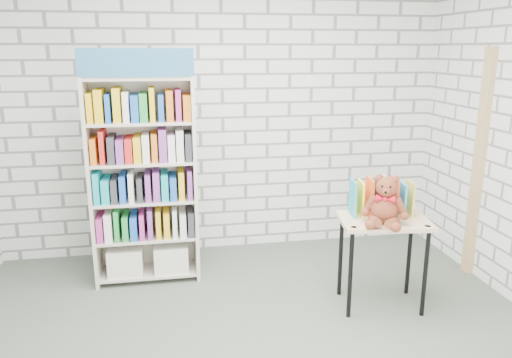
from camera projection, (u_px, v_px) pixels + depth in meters
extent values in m
plane|color=#4A5346|center=(258.00, 352.00, 3.53)|extent=(4.50, 4.50, 0.00)
cube|color=silver|center=(223.00, 118.00, 5.08)|extent=(4.50, 0.02, 2.80)
cube|color=silver|center=(400.00, 323.00, 1.27)|extent=(4.50, 0.02, 2.80)
cube|color=beige|center=(92.00, 184.00, 4.37)|extent=(0.03, 0.36, 1.86)
cube|color=beige|center=(195.00, 180.00, 4.53)|extent=(0.03, 0.36, 1.86)
cube|color=beige|center=(145.00, 177.00, 4.61)|extent=(0.93, 0.02, 1.86)
cube|color=teal|center=(136.00, 63.00, 4.02)|extent=(0.93, 0.02, 0.23)
cube|color=beige|center=(149.00, 271.00, 4.67)|extent=(0.87, 0.34, 0.03)
cube|color=beige|center=(147.00, 236.00, 4.58)|extent=(0.87, 0.34, 0.03)
cube|color=beige|center=(145.00, 200.00, 4.49)|extent=(0.87, 0.34, 0.03)
cube|color=beige|center=(143.00, 162.00, 4.40)|extent=(0.87, 0.34, 0.03)
cube|color=beige|center=(141.00, 122.00, 4.31)|extent=(0.87, 0.34, 0.03)
cube|color=beige|center=(138.00, 78.00, 4.22)|extent=(0.87, 0.34, 0.03)
cube|color=silver|center=(126.00, 259.00, 4.60)|extent=(0.31, 0.30, 0.25)
cube|color=silver|center=(171.00, 256.00, 4.67)|extent=(0.31, 0.30, 0.25)
cube|color=yellow|center=(146.00, 222.00, 4.53)|extent=(0.87, 0.30, 0.25)
cube|color=blue|center=(144.00, 185.00, 4.45)|extent=(0.87, 0.30, 0.25)
cube|color=green|center=(142.00, 147.00, 4.36)|extent=(0.87, 0.30, 0.25)
cube|color=orange|center=(140.00, 106.00, 4.27)|extent=(0.87, 0.30, 0.25)
cube|color=#DBB083|center=(384.00, 221.00, 4.00)|extent=(0.77, 0.58, 0.03)
cylinder|color=black|center=(350.00, 275.00, 3.91)|extent=(0.03, 0.03, 0.73)
cylinder|color=black|center=(341.00, 256.00, 4.27)|extent=(0.03, 0.03, 0.73)
cylinder|color=black|center=(425.00, 274.00, 3.93)|extent=(0.03, 0.03, 0.73)
cylinder|color=black|center=(409.00, 255.00, 4.29)|extent=(0.03, 0.03, 0.73)
cylinder|color=black|center=(354.00, 227.00, 3.82)|extent=(0.05, 0.05, 0.01)
cylinder|color=black|center=(428.00, 226.00, 3.84)|extent=(0.05, 0.05, 0.01)
cube|color=teal|center=(353.00, 198.00, 4.07)|extent=(0.05, 0.22, 0.29)
cube|color=yellow|center=(361.00, 198.00, 4.07)|extent=(0.05, 0.22, 0.29)
cube|color=#FF5B1B|center=(369.00, 197.00, 4.07)|extent=(0.05, 0.22, 0.29)
cube|color=black|center=(377.00, 197.00, 4.07)|extent=(0.05, 0.22, 0.29)
cube|color=silver|center=(386.00, 197.00, 4.08)|extent=(0.05, 0.22, 0.29)
cube|color=#CE4724|center=(394.00, 197.00, 4.08)|extent=(0.05, 0.22, 0.29)
cube|color=#3598C7|center=(402.00, 197.00, 4.08)|extent=(0.05, 0.22, 0.29)
cube|color=gold|center=(410.00, 197.00, 4.08)|extent=(0.05, 0.22, 0.29)
ellipsoid|color=brown|center=(385.00, 209.00, 3.89)|extent=(0.23, 0.20, 0.23)
sphere|color=brown|center=(387.00, 187.00, 3.84)|extent=(0.16, 0.16, 0.16)
sphere|color=brown|center=(379.00, 178.00, 3.85)|extent=(0.06, 0.06, 0.06)
sphere|color=brown|center=(395.00, 179.00, 3.82)|extent=(0.06, 0.06, 0.06)
sphere|color=brown|center=(386.00, 192.00, 3.78)|extent=(0.07, 0.07, 0.07)
sphere|color=black|center=(382.00, 186.00, 3.78)|extent=(0.02, 0.02, 0.02)
sphere|color=black|center=(390.00, 187.00, 3.76)|extent=(0.02, 0.02, 0.02)
sphere|color=black|center=(386.00, 193.00, 3.75)|extent=(0.02, 0.02, 0.02)
cylinder|color=brown|center=(370.00, 204.00, 3.89)|extent=(0.11, 0.13, 0.16)
cylinder|color=brown|center=(401.00, 207.00, 3.83)|extent=(0.13, 0.08, 0.16)
sphere|color=brown|center=(365.00, 212.00, 3.90)|extent=(0.07, 0.07, 0.07)
sphere|color=brown|center=(404.00, 216.00, 3.82)|extent=(0.07, 0.07, 0.07)
cylinder|color=brown|center=(375.00, 221.00, 3.82)|extent=(0.10, 0.18, 0.09)
cylinder|color=brown|center=(393.00, 223.00, 3.78)|extent=(0.17, 0.17, 0.09)
sphere|color=brown|center=(370.00, 225.00, 3.76)|extent=(0.08, 0.08, 0.08)
sphere|color=brown|center=(396.00, 227.00, 3.70)|extent=(0.08, 0.08, 0.08)
cone|color=red|center=(380.00, 199.00, 3.81)|extent=(0.09, 0.08, 0.06)
cone|color=red|center=(391.00, 199.00, 3.79)|extent=(0.09, 0.08, 0.06)
sphere|color=red|center=(385.00, 199.00, 3.80)|extent=(0.04, 0.04, 0.04)
cube|color=tan|center=(479.00, 165.00, 4.55)|extent=(0.05, 0.12, 2.10)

